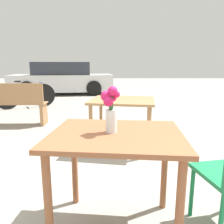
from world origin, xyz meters
TOP-DOWN VIEW (x-y plane):
  - table_front at (0.00, 0.00)m, footprint 0.93×0.78m
  - flower_vase at (-0.04, 0.00)m, footprint 0.12×0.12m
  - bench_near at (-2.09, 2.85)m, footprint 1.48×0.38m
  - table_back at (0.12, 1.67)m, footprint 0.99×0.91m
  - bicycle at (-2.47, 4.73)m, footprint 1.48×0.80m
  - parked_car at (-2.13, 7.97)m, footprint 4.32×2.15m

SIDE VIEW (x-z plane):
  - bicycle at x=-2.47m, z-range -0.04..0.74m
  - bench_near at x=-2.09m, z-range 0.03..0.88m
  - table_back at x=0.12m, z-range 0.25..0.96m
  - table_front at x=0.00m, z-range 0.25..0.99m
  - parked_car at x=-2.13m, z-range -0.03..1.29m
  - flower_vase at x=-0.04m, z-range 0.73..1.04m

